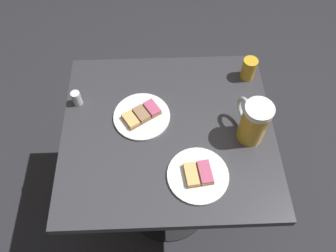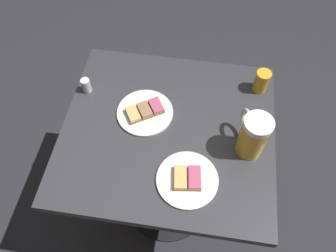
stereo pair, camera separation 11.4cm
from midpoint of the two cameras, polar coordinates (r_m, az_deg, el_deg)
ground_plane at (r=1.81m, az=1.84°, el=-12.81°), size 6.00×6.00×0.00m
cafe_table at (r=1.30m, az=2.51°, el=-4.56°), size 0.75×0.68×0.72m
plate_near at (r=1.19m, az=-1.27°, el=2.24°), size 0.20×0.20×0.03m
plate_far at (r=1.07m, az=6.46°, el=-9.40°), size 0.20×0.20×0.03m
beer_mug at (r=1.10m, az=17.39°, el=-1.73°), size 0.09×0.15×0.17m
beer_glass_small at (r=1.29m, az=18.36°, el=7.18°), size 0.05×0.05×0.09m
salt_shaker at (r=1.26m, az=-11.46°, el=6.71°), size 0.03×0.03×0.06m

